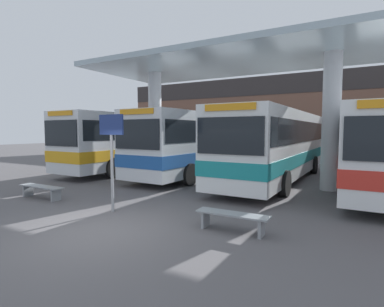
% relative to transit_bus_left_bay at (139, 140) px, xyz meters
% --- Properties ---
extents(ground_plane, '(100.00, 100.00, 0.00)m').
position_rel_transit_bus_left_bay_xyz_m(ground_plane, '(6.73, -9.69, -1.90)').
color(ground_plane, '#565456').
extents(townhouse_backdrop, '(40.00, 0.58, 8.11)m').
position_rel_transit_bus_left_bay_xyz_m(townhouse_backdrop, '(6.73, 16.43, 2.83)').
color(townhouse_backdrop, brown).
rests_on(townhouse_backdrop, ground_plane).
extents(station_canopy, '(13.80, 6.42, 5.84)m').
position_rel_transit_bus_left_bay_xyz_m(station_canopy, '(6.73, -1.42, 3.20)').
color(station_canopy, silver).
rests_on(station_canopy, ground_plane).
extents(transit_bus_left_bay, '(2.93, 11.23, 3.40)m').
position_rel_transit_bus_left_bay_xyz_m(transit_bus_left_bay, '(0.00, 0.00, 0.00)').
color(transit_bus_left_bay, silver).
rests_on(transit_bus_left_bay, ground_plane).
extents(transit_bus_center_bay, '(3.13, 10.70, 3.37)m').
position_rel_transit_bus_left_bay_xyz_m(transit_bus_center_bay, '(4.46, -0.02, -0.03)').
color(transit_bus_center_bay, silver).
rests_on(transit_bus_center_bay, ground_plane).
extents(transit_bus_right_bay, '(2.96, 12.15, 3.34)m').
position_rel_transit_bus_left_bay_xyz_m(transit_bus_right_bay, '(8.63, 0.17, -0.04)').
color(transit_bus_right_bay, white).
rests_on(transit_bus_right_bay, ground_plane).
extents(transit_bus_far_right_bay, '(3.00, 12.06, 3.26)m').
position_rel_transit_bus_left_bay_xyz_m(transit_bus_far_right_bay, '(13.07, -0.03, -0.07)').
color(transit_bus_far_right_bay, white).
rests_on(transit_bus_far_right_bay, ground_plane).
extents(waiting_bench_near_pillar, '(2.00, 0.44, 0.46)m').
position_rel_transit_bus_left_bay_xyz_m(waiting_bench_near_pillar, '(2.19, -8.18, -1.55)').
color(waiting_bench_near_pillar, gray).
rests_on(waiting_bench_near_pillar, ground_plane).
extents(waiting_bench_mid_platform, '(1.80, 0.44, 0.46)m').
position_rel_transit_bus_left_bay_xyz_m(waiting_bench_mid_platform, '(9.54, -8.18, -1.55)').
color(waiting_bench_mid_platform, gray).
rests_on(waiting_bench_mid_platform, ground_plane).
extents(info_sign_platform, '(0.90, 0.09, 2.93)m').
position_rel_transit_bus_left_bay_xyz_m(info_sign_platform, '(5.72, -8.24, 0.19)').
color(info_sign_platform, gray).
rests_on(info_sign_platform, ground_plane).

